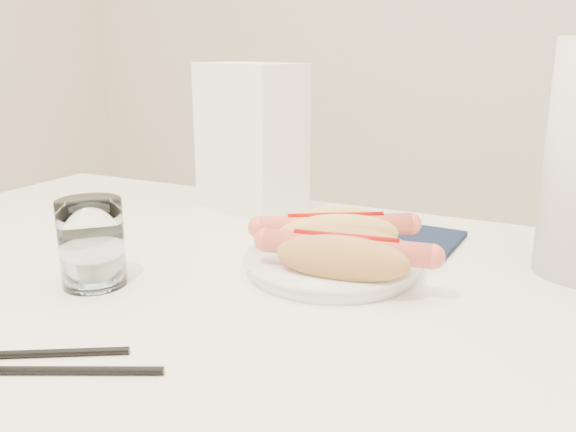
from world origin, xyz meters
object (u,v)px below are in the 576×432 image
at_px(napkin_box, 250,138).
at_px(table, 211,323).
at_px(hotdog_left, 335,232).
at_px(hotdog_right, 345,255).
at_px(water_glass, 92,243).
at_px(plate, 331,265).

bearing_deg(napkin_box, table, -48.04).
xyz_separation_m(table, hotdog_left, (0.12, 0.11, 0.10)).
distance_m(hotdog_left, napkin_box, 0.31).
distance_m(table, hotdog_right, 0.19).
bearing_deg(water_glass, napkin_box, 91.12).
height_order(table, plate, plate).
distance_m(table, water_glass, 0.17).
bearing_deg(hotdog_left, hotdog_right, -91.55).
xyz_separation_m(hotdog_right, napkin_box, (-0.27, 0.27, 0.08)).
distance_m(plate, napkin_box, 0.34).
bearing_deg(hotdog_right, water_glass, -165.17).
bearing_deg(hotdog_left, napkin_box, 109.56).
bearing_deg(water_glass, hotdog_left, 40.39).
relative_size(water_glass, napkin_box, 0.42).
height_order(table, water_glass, water_glass).
distance_m(hotdog_right, water_glass, 0.29).
bearing_deg(water_glass, hotdog_right, 23.41).
xyz_separation_m(table, water_glass, (-0.11, -0.08, 0.11)).
bearing_deg(hotdog_left, table, -166.45).
relative_size(table, hotdog_left, 6.66).
relative_size(table, napkin_box, 4.94).
bearing_deg(plate, napkin_box, 137.30).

